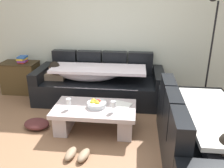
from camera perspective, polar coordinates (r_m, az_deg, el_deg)
ground_plane at (r=3.21m, az=-5.75°, el=-16.07°), size 14.00×14.00×0.00m
back_wall at (r=4.72m, az=-0.94°, el=13.91°), size 9.00×0.10×2.70m
couch_along_wall at (r=4.48m, az=-3.50°, el=0.01°), size 2.38×0.92×0.88m
couch_near_window at (r=3.04m, az=20.77°, el=-12.14°), size 0.92×1.89×0.88m
coffee_table at (r=3.53m, az=-4.19°, el=-7.62°), size 1.20×0.68×0.38m
fruit_bowl at (r=3.46m, az=-3.78°, el=-4.81°), size 0.28×0.28×0.10m
wine_glass_near_left at (r=3.40m, az=-10.44°, el=-4.28°), size 0.07×0.07×0.17m
wine_glass_near_right at (r=3.27m, az=0.28°, el=-4.99°), size 0.07×0.07×0.17m
open_magazine at (r=3.53m, az=2.27°, el=-4.96°), size 0.34×0.29×0.01m
side_cabinet at (r=5.20m, az=-21.15°, el=1.49°), size 0.72×0.44×0.64m
book_stack_on_cabinet at (r=5.06m, az=-20.85°, el=5.60°), size 0.19×0.23×0.13m
floor_lamp at (r=4.47m, az=22.50°, el=8.93°), size 0.33×0.31×1.95m
pair_of_shoes at (r=3.11m, az=-8.42°, el=-16.48°), size 0.33×0.30×0.09m
crumpled_garment at (r=3.85m, az=-17.72°, el=-9.16°), size 0.47×0.41×0.12m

